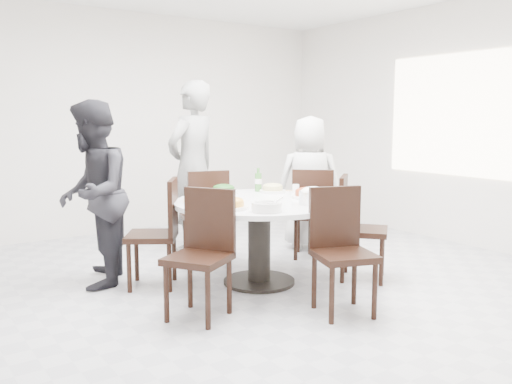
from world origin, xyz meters
TOP-DOWN VIEW (x-y plane):
  - floor at (0.00, 0.00)m, footprint 6.00×6.00m
  - wall_back at (0.00, 3.00)m, footprint 6.00×0.01m
  - wall_right at (3.00, 0.00)m, footprint 0.01×6.00m
  - window at (2.98, 0.00)m, footprint 0.04×2.20m
  - dining_table at (0.18, 0.15)m, footprint 1.50×1.50m
  - chair_ne at (1.18, 0.58)m, footprint 0.59×0.59m
  - chair_n at (0.17, 1.12)m, footprint 0.51×0.51m
  - chair_nw at (-0.64, 0.61)m, footprint 0.58×0.58m
  - chair_sw at (-0.68, -0.29)m, footprint 0.58×0.58m
  - chair_s at (0.27, -0.84)m, footprint 0.53×0.53m
  - chair_se at (1.03, -0.29)m, footprint 0.59×0.59m
  - diner_right at (1.41, 0.92)m, footprint 0.87×0.82m
  - diner_middle at (0.26, 1.54)m, footprint 0.79×0.64m
  - diner_left at (-1.04, 0.93)m, footprint 0.91×0.98m
  - dish_greens at (0.13, 0.66)m, footprint 0.27×0.27m
  - dish_pale at (0.57, 0.47)m, footprint 0.25×0.25m
  - dish_orange at (-0.30, 0.28)m, footprint 0.28×0.28m
  - dish_redbrown at (0.62, 0.01)m, footprint 0.30×0.30m
  - dish_tofu at (-0.27, -0.08)m, footprint 0.30×0.30m
  - rice_bowl at (0.45, -0.27)m, footprint 0.26×0.26m
  - soup_bowl at (-0.09, -0.34)m, footprint 0.24×0.24m
  - beverage_bottle at (0.51, 0.64)m, footprint 0.07×0.07m
  - tea_cups at (0.17, 0.76)m, footprint 0.07×0.07m
  - chopsticks at (0.19, 0.82)m, footprint 0.24×0.04m

SIDE VIEW (x-z plane):
  - floor at x=0.00m, z-range -0.01..0.01m
  - dining_table at x=0.18m, z-range 0.00..0.75m
  - chair_ne at x=1.18m, z-range 0.00..0.95m
  - chair_n at x=0.17m, z-range 0.00..0.95m
  - chair_nw at x=-0.64m, z-range 0.00..0.95m
  - chair_sw at x=-0.68m, z-range 0.00..0.95m
  - chair_s at x=0.27m, z-range 0.00..0.95m
  - chair_se at x=1.03m, z-range 0.00..0.95m
  - diner_right at x=1.41m, z-range 0.00..1.49m
  - chopsticks at x=0.19m, z-range 0.75..0.76m
  - dish_pale at x=0.57m, z-range 0.75..0.82m
  - dish_greens at x=0.13m, z-range 0.75..0.82m
  - soup_bowl at x=-0.09m, z-range 0.75..0.82m
  - dish_orange at x=-0.30m, z-range 0.75..0.82m
  - dish_redbrown at x=0.62m, z-range 0.75..0.83m
  - dish_tofu at x=-0.27m, z-range 0.75..0.83m
  - tea_cups at x=0.17m, z-range 0.75..0.83m
  - rice_bowl at x=0.45m, z-range 0.75..0.86m
  - diner_left at x=-1.04m, z-range 0.00..1.63m
  - beverage_bottle at x=0.51m, z-range 0.75..0.98m
  - diner_middle at x=0.26m, z-range 0.00..1.87m
  - wall_back at x=0.00m, z-range 0.00..2.80m
  - wall_right at x=3.00m, z-range 0.00..2.80m
  - window at x=2.98m, z-range 0.80..2.20m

